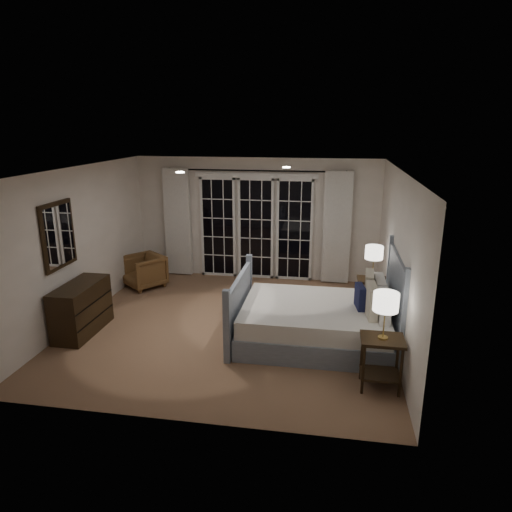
% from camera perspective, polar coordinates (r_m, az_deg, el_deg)
% --- Properties ---
extents(floor, '(5.00, 5.00, 0.00)m').
position_cam_1_polar(floor, '(7.48, -3.18, -8.67)').
color(floor, brown).
rests_on(floor, ground).
extents(ceiling, '(5.00, 5.00, 0.00)m').
position_cam_1_polar(ceiling, '(6.82, -3.51, 10.75)').
color(ceiling, silver).
rests_on(ceiling, wall_back).
extents(wall_left, '(0.02, 5.00, 2.50)m').
position_cam_1_polar(wall_left, '(7.97, -21.15, 1.34)').
color(wall_left, white).
rests_on(wall_left, floor).
extents(wall_right, '(0.02, 5.00, 2.50)m').
position_cam_1_polar(wall_right, '(6.95, 17.20, -0.36)').
color(wall_right, white).
rests_on(wall_right, floor).
extents(wall_back, '(5.00, 0.02, 2.50)m').
position_cam_1_polar(wall_back, '(9.44, 0.01, 4.63)').
color(wall_back, white).
rests_on(wall_back, floor).
extents(wall_front, '(5.00, 0.02, 2.50)m').
position_cam_1_polar(wall_front, '(4.78, -9.98, -7.44)').
color(wall_front, white).
rests_on(wall_front, floor).
extents(french_doors, '(2.50, 0.04, 2.20)m').
position_cam_1_polar(french_doors, '(9.43, -0.03, 3.63)').
color(french_doors, black).
rests_on(french_doors, wall_back).
extents(curtain_rod, '(3.50, 0.03, 0.03)m').
position_cam_1_polar(curtain_rod, '(9.19, -0.09, 10.63)').
color(curtain_rod, black).
rests_on(curtain_rod, wall_back).
extents(curtain_left, '(0.55, 0.10, 2.25)m').
position_cam_1_polar(curtain_left, '(9.75, -9.75, 4.17)').
color(curtain_left, silver).
rests_on(curtain_left, curtain_rod).
extents(curtain_right, '(0.55, 0.10, 2.25)m').
position_cam_1_polar(curtain_right, '(9.22, 10.08, 3.47)').
color(curtain_right, silver).
rests_on(curtain_right, curtain_rod).
extents(downlight_a, '(0.12, 0.12, 0.01)m').
position_cam_1_polar(downlight_a, '(7.28, 3.83, 11.01)').
color(downlight_a, white).
rests_on(downlight_a, ceiling).
extents(downlight_b, '(0.12, 0.12, 0.01)m').
position_cam_1_polar(downlight_b, '(6.60, -9.46, 10.29)').
color(downlight_b, white).
rests_on(downlight_b, ceiling).
extents(bed, '(2.34, 1.68, 1.37)m').
position_cam_1_polar(bed, '(6.90, 7.83, -7.94)').
color(bed, gray).
rests_on(bed, floor).
extents(nightstand_left, '(0.52, 0.41, 0.67)m').
position_cam_1_polar(nightstand_left, '(5.87, 15.40, -11.87)').
color(nightstand_left, black).
rests_on(nightstand_left, floor).
extents(nightstand_right, '(0.48, 0.39, 0.63)m').
position_cam_1_polar(nightstand_right, '(8.00, 14.21, -4.26)').
color(nightstand_right, black).
rests_on(nightstand_right, floor).
extents(lamp_left, '(0.30, 0.30, 0.58)m').
position_cam_1_polar(lamp_left, '(5.58, 15.93, -5.58)').
color(lamp_left, tan).
rests_on(lamp_left, nightstand_left).
extents(lamp_right, '(0.30, 0.30, 0.57)m').
position_cam_1_polar(lamp_right, '(7.80, 14.55, 0.38)').
color(lamp_right, tan).
rests_on(lamp_right, nightstand_right).
extents(armchair, '(0.98, 0.99, 0.65)m').
position_cam_1_polar(armchair, '(9.34, -13.83, -1.85)').
color(armchair, brown).
rests_on(armchair, floor).
extents(dresser, '(0.47, 1.11, 0.79)m').
position_cam_1_polar(dresser, '(7.60, -20.99, -6.14)').
color(dresser, black).
rests_on(dresser, floor).
extents(mirror, '(0.05, 0.85, 1.00)m').
position_cam_1_polar(mirror, '(7.39, -23.48, 2.38)').
color(mirror, black).
rests_on(mirror, wall_left).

